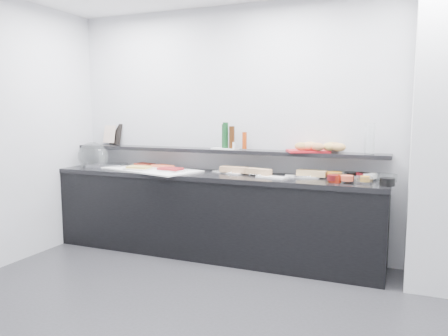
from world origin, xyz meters
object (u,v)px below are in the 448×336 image
at_px(framed_print, 116,134).
at_px(bread_tray, 308,151).
at_px(carafe, 370,139).
at_px(cloche_base, 107,165).
at_px(condiment_tray, 225,149).
at_px(sandwich_plate_mid, 272,177).

distance_m(framed_print, bread_tray, 2.43).
bearing_deg(carafe, cloche_base, -177.66).
distance_m(framed_print, condiment_tray, 1.53).
bearing_deg(framed_print, carafe, 16.71).
bearing_deg(condiment_tray, sandwich_plate_mid, -11.53).
relative_size(cloche_base, sandwich_plate_mid, 1.37).
xyz_separation_m(bread_tray, carafe, (0.60, -0.03, 0.14)).
height_order(cloche_base, bread_tray, bread_tray).
xyz_separation_m(cloche_base, condiment_tray, (1.47, 0.15, 0.24)).
xyz_separation_m(cloche_base, bread_tray, (2.38, 0.15, 0.24)).
bearing_deg(cloche_base, carafe, -14.10).
relative_size(cloche_base, carafe, 1.39).
height_order(bread_tray, carafe, carafe).
height_order(framed_print, bread_tray, framed_print).
relative_size(bread_tray, carafe, 1.35).
distance_m(condiment_tray, carafe, 1.51).
relative_size(framed_print, condiment_tray, 0.97).
distance_m(cloche_base, bread_tray, 2.40).
height_order(cloche_base, carafe, carafe).
distance_m(sandwich_plate_mid, bread_tray, 0.46).
xyz_separation_m(cloche_base, sandwich_plate_mid, (2.07, -0.09, -0.01)).
xyz_separation_m(sandwich_plate_mid, bread_tray, (0.31, 0.24, 0.25)).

